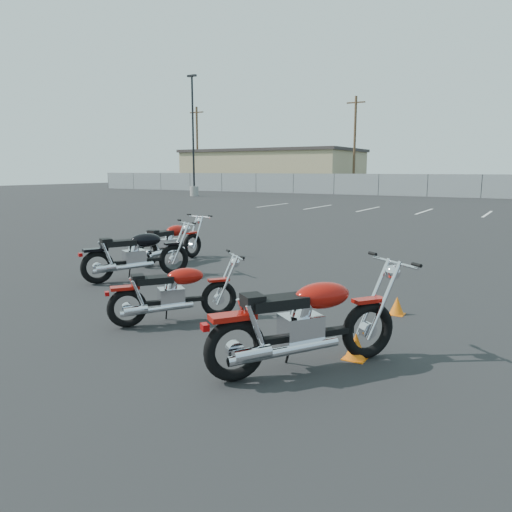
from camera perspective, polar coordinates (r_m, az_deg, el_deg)
The scene contains 13 objects.
ground at distance 8.54m, azimuth -3.21°, elevation -4.78°, with size 120.00×120.00×0.00m, color black.
motorcycle_front_red at distance 11.88m, azimuth -9.68°, elevation 1.59°, with size 0.83×2.14×1.05m.
motorcycle_second_black at distance 10.12m, azimuth -13.50°, elevation 0.20°, with size 1.47×2.17×1.11m.
motorcycle_third_red at distance 7.18m, azimuth -9.37°, elevation -4.17°, with size 1.48×1.74×0.95m.
motorcycle_rear_red at distance 5.44m, azimuth 5.64°, elevation -7.58°, with size 1.79×2.16×1.17m.
training_cone_near at distance 7.83m, azimuth 15.80°, elevation -5.47°, with size 0.23×0.23×0.27m.
training_cone_far at distance 5.94m, azimuth 11.32°, elevation -10.04°, with size 0.26×0.26×0.31m.
light_pole_west at distance 41.61m, azimuth -7.13°, elevation 10.16°, with size 0.80×0.70×9.55m.
chainlink_fence at distance 42.14m, azimuth 24.38°, elevation 7.28°, with size 80.06×0.06×1.80m.
tan_building_west at distance 55.63m, azimuth 1.92°, elevation 9.85°, with size 18.40×10.40×4.30m.
utility_pole_a at distance 57.51m, azimuth -6.73°, elevation 12.31°, with size 1.80×0.24×9.00m.
utility_pole_b at distance 49.78m, azimuth 11.20°, elevation 12.58°, with size 1.80×0.24×9.00m.
parking_line_stripes at distance 27.87m, azimuth 15.67°, elevation 5.06°, with size 15.12×4.00×0.01m.
Camera 1 is at (4.59, -6.87, 2.15)m, focal length 35.00 mm.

